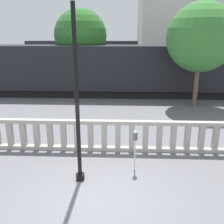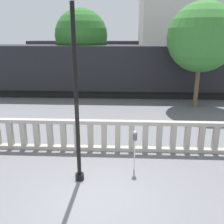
{
  "view_description": "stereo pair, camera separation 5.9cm",
  "coord_description": "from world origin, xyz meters",
  "px_view_note": "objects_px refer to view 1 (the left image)",
  "views": [
    {
      "loc": [
        0.68,
        -5.89,
        4.32
      ],
      "look_at": [
        0.25,
        3.92,
        1.24
      ],
      "focal_mm": 40.0,
      "sensor_mm": 36.0,
      "label": 1
    },
    {
      "loc": [
        0.74,
        -5.89,
        4.32
      ],
      "look_at": [
        0.25,
        3.92,
        1.24
      ],
      "focal_mm": 40.0,
      "sensor_mm": 36.0,
      "label": 2
    }
  ],
  "objects_px": {
    "parking_meter": "(135,140)",
    "train_far": "(131,54)",
    "train_near": "(122,69)",
    "tree_right": "(201,38)",
    "lamppost": "(76,77)",
    "tree_left": "(81,36)"
  },
  "relations": [
    {
      "from": "tree_right",
      "to": "parking_meter",
      "type": "bearing_deg",
      "value": -117.34
    },
    {
      "from": "parking_meter",
      "to": "tree_right",
      "type": "xyz_separation_m",
      "value": [
        4.05,
        7.84,
        3.04
      ]
    },
    {
      "from": "lamppost",
      "to": "train_far",
      "type": "xyz_separation_m",
      "value": [
        2.29,
        26.91,
        -1.39
      ]
    },
    {
      "from": "tree_left",
      "to": "tree_right",
      "type": "xyz_separation_m",
      "value": [
        7.66,
        -4.07,
        -0.07
      ]
    },
    {
      "from": "train_near",
      "to": "tree_right",
      "type": "relative_size",
      "value": 3.13
    },
    {
      "from": "lamppost",
      "to": "train_far",
      "type": "height_order",
      "value": "lamppost"
    },
    {
      "from": "parking_meter",
      "to": "tree_left",
      "type": "bearing_deg",
      "value": 106.84
    },
    {
      "from": "parking_meter",
      "to": "tree_right",
      "type": "bearing_deg",
      "value": 62.66
    },
    {
      "from": "train_far",
      "to": "tree_left",
      "type": "bearing_deg",
      "value": -106.25
    },
    {
      "from": "parking_meter",
      "to": "train_near",
      "type": "bearing_deg",
      "value": 92.73
    },
    {
      "from": "lamppost",
      "to": "tree_right",
      "type": "height_order",
      "value": "tree_right"
    },
    {
      "from": "parking_meter",
      "to": "train_near",
      "type": "relative_size",
      "value": 0.07
    },
    {
      "from": "lamppost",
      "to": "tree_left",
      "type": "xyz_separation_m",
      "value": [
        -1.9,
        12.55,
        0.99
      ]
    },
    {
      "from": "train_near",
      "to": "train_far",
      "type": "relative_size",
      "value": 0.72
    },
    {
      "from": "train_near",
      "to": "tree_right",
      "type": "distance_m",
      "value": 5.85
    },
    {
      "from": "parking_meter",
      "to": "tree_left",
      "type": "height_order",
      "value": "tree_left"
    },
    {
      "from": "lamppost",
      "to": "train_far",
      "type": "distance_m",
      "value": 27.05
    },
    {
      "from": "train_near",
      "to": "tree_left",
      "type": "xyz_separation_m",
      "value": [
        -3.09,
        1.18,
        2.32
      ]
    },
    {
      "from": "parking_meter",
      "to": "train_far",
      "type": "relative_size",
      "value": 0.05
    },
    {
      "from": "parking_meter",
      "to": "train_far",
      "type": "height_order",
      "value": "train_far"
    },
    {
      "from": "tree_left",
      "to": "parking_meter",
      "type": "bearing_deg",
      "value": -73.16
    },
    {
      "from": "parking_meter",
      "to": "train_near",
      "type": "distance_m",
      "value": 10.77
    }
  ]
}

